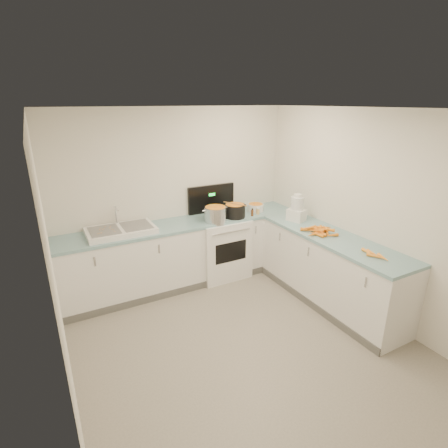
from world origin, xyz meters
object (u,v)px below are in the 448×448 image
stove (220,246)px  extract_bottle (252,213)px  spice_jar (258,211)px  mixing_bowl (256,207)px  steel_pot (215,215)px  sink (121,230)px  food_processor (297,209)px  black_pot (235,212)px

stove → extract_bottle: stove is taller
extract_bottle → spice_jar: bearing=14.8°
mixing_bowl → steel_pot: bearing=-169.6°
mixing_bowl → spice_jar: mixing_bowl is taller
steel_pot → spice_jar: steel_pot is taller
sink → extract_bottle: 1.90m
food_processor → sink: bearing=163.5°
black_pot → mixing_bowl: size_ratio=1.21×
mixing_bowl → food_processor: size_ratio=0.63×
mixing_bowl → food_processor: (0.26, -0.67, 0.11)m
spice_jar → food_processor: (0.32, -0.51, 0.12)m
food_processor → steel_pot: bearing=153.1°
stove → black_pot: bearing=-33.5°
mixing_bowl → spice_jar: (-0.06, -0.15, -0.01)m
steel_pot → food_processor: (1.03, -0.52, 0.07)m
sink → food_processor: 2.43m
black_pot → stove: bearing=146.5°
spice_jar → food_processor: size_ratio=0.22×
spice_jar → steel_pot: bearing=179.2°
sink → black_pot: bearing=-4.8°
mixing_bowl → food_processor: bearing=-68.8°
extract_bottle → spice_jar: size_ratio=1.11×
steel_pot → spice_jar: size_ratio=3.69×
stove → food_processor: bearing=-37.5°
spice_jar → food_processor: food_processor is taller
sink → food_processor: (2.33, -0.69, 0.13)m
mixing_bowl → sink: bearing=179.3°
extract_bottle → black_pot: bearing=164.4°
steel_pot → mixing_bowl: size_ratio=1.29×
stove → mixing_bowl: stove is taller
steel_pot → extract_bottle: steel_pot is taller
steel_pot → sink: bearing=172.7°
sink → steel_pot: size_ratio=2.70×
extract_bottle → sink: bearing=173.7°
black_pot → food_processor: (0.70, -0.55, 0.08)m
mixing_bowl → extract_bottle: size_ratio=2.59×
sink → food_processor: size_ratio=2.20×
mixing_bowl → food_processor: 0.72m
black_pot → mixing_bowl: 0.45m
spice_jar → mixing_bowl: bearing=69.3°
spice_jar → food_processor: bearing=-58.4°
black_pot → food_processor: food_processor is taller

